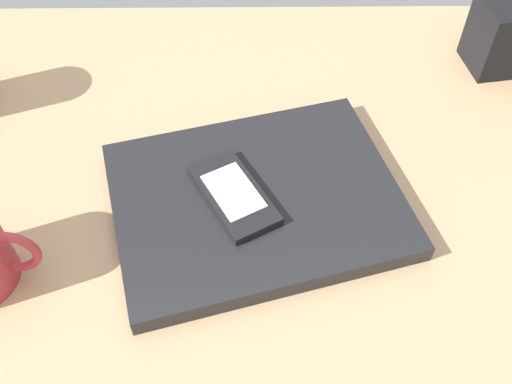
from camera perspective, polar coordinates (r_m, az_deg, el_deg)
desk_surface at (r=65.81cm, az=6.36°, el=-2.11°), size 120.00×80.00×3.00cm
laptop_closed at (r=63.53cm, az=0.00°, el=-0.53°), size 36.24×31.39×2.16cm
cell_phone_on_laptop at (r=61.77cm, az=-2.27°, el=-0.22°), size 10.63×12.98×1.12cm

